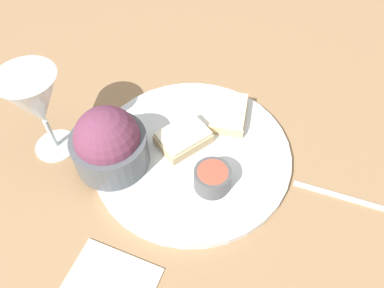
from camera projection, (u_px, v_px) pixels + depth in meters
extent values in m
plane|color=#93704C|center=(192.00, 156.00, 0.63)|extent=(4.00, 4.00, 0.00)
cylinder|color=silver|center=(192.00, 154.00, 0.63)|extent=(0.33, 0.33, 0.01)
cylinder|color=#4C5156|center=(111.00, 150.00, 0.59)|extent=(0.12, 0.12, 0.06)
sphere|color=#6B334C|center=(107.00, 138.00, 0.56)|extent=(0.10, 0.10, 0.10)
cylinder|color=#4C4C4C|center=(212.00, 178.00, 0.57)|extent=(0.06, 0.06, 0.04)
cylinder|color=#D14C38|center=(213.00, 174.00, 0.56)|extent=(0.05, 0.05, 0.01)
cube|color=#D1B27F|center=(183.00, 139.00, 0.63)|extent=(0.10, 0.08, 0.02)
cube|color=#F4E5C1|center=(183.00, 134.00, 0.61)|extent=(0.09, 0.07, 0.01)
cube|color=#D1B27F|center=(229.00, 115.00, 0.66)|extent=(0.10, 0.09, 0.02)
cube|color=#F4E5C1|center=(229.00, 110.00, 0.65)|extent=(0.10, 0.09, 0.01)
cylinder|color=silver|center=(56.00, 145.00, 0.64)|extent=(0.07, 0.07, 0.01)
cylinder|color=silver|center=(51.00, 133.00, 0.62)|extent=(0.01, 0.01, 0.06)
cone|color=silver|center=(35.00, 100.00, 0.56)|extent=(0.09, 0.09, 0.09)
cube|color=silver|center=(352.00, 199.00, 0.58)|extent=(0.06, 0.17, 0.01)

